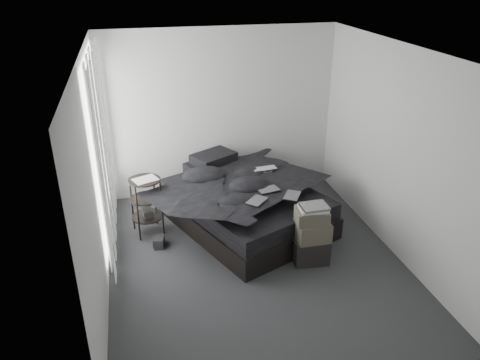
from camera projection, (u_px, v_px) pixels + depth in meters
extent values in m
cube|color=#313234|center=(255.00, 259.00, 5.96)|extent=(3.60, 4.20, 0.01)
cube|color=white|center=(258.00, 51.00, 4.85)|extent=(3.60, 4.20, 0.01)
cube|color=silver|center=(221.00, 113.00, 7.25)|extent=(3.60, 0.01, 2.60)
cube|color=silver|center=(328.00, 273.00, 3.56)|extent=(3.60, 0.01, 2.60)
cube|color=silver|center=(95.00, 181.00, 5.03)|extent=(0.01, 4.20, 2.60)
cube|color=silver|center=(396.00, 152.00, 5.78)|extent=(0.01, 4.20, 2.60)
cube|color=white|center=(99.00, 147.00, 5.80)|extent=(0.02, 2.00, 2.30)
cube|color=white|center=(104.00, 152.00, 5.84)|extent=(0.06, 2.12, 2.48)
cube|color=black|center=(245.00, 215.00, 6.70)|extent=(2.39, 2.67, 0.30)
cube|color=black|center=(245.00, 198.00, 6.58)|extent=(2.30, 2.58, 0.23)
imported|color=black|center=(248.00, 184.00, 6.44)|extent=(2.22, 2.36, 0.26)
cube|color=black|center=(209.00, 167.00, 7.09)|extent=(0.78, 0.67, 0.15)
cube|color=black|center=(214.00, 158.00, 7.05)|extent=(0.75, 0.67, 0.14)
imported|color=silver|center=(266.00, 165.00, 6.67)|extent=(0.37, 0.26, 0.03)
cube|color=black|center=(257.00, 195.00, 5.85)|extent=(0.32, 0.32, 0.01)
cube|color=black|center=(268.00, 183.00, 6.14)|extent=(0.31, 0.23, 0.01)
cube|color=black|center=(293.00, 189.00, 5.98)|extent=(0.30, 0.33, 0.01)
cylinder|color=black|center=(147.00, 207.00, 6.39)|extent=(0.52, 0.52, 0.80)
cube|color=white|center=(145.00, 180.00, 6.21)|extent=(0.37, 0.33, 0.02)
cube|color=black|center=(159.00, 242.00, 6.20)|extent=(0.16, 0.21, 0.13)
cube|color=black|center=(310.00, 249.00, 5.88)|extent=(0.46, 0.37, 0.32)
cube|color=#565043|center=(313.00, 231.00, 5.75)|extent=(0.41, 0.33, 0.24)
cube|color=#565043|center=(312.00, 216.00, 5.67)|extent=(0.42, 0.36, 0.17)
cube|color=silver|center=(313.00, 208.00, 5.63)|extent=(0.35, 0.29, 0.03)
cube|color=silver|center=(314.00, 206.00, 5.61)|extent=(0.32, 0.26, 0.03)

